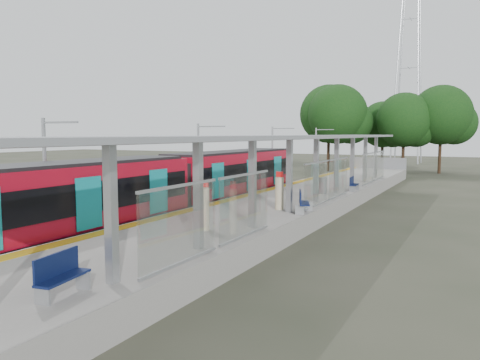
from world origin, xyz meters
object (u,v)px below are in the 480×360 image
(train, at_px, (169,185))
(litter_bin, at_px, (323,185))
(info_pillar_near, at_px, (204,208))
(bench_near, at_px, (60,274))
(bench_mid, at_px, (302,201))
(bench_far, at_px, (353,183))
(info_pillar_far, at_px, (279,193))

(train, bearing_deg, litter_bin, 54.61)
(info_pillar_near, bearing_deg, litter_bin, 71.38)
(bench_near, distance_m, bench_mid, 13.50)
(train, relative_size, bench_near, 18.07)
(train, height_order, litter_bin, train)
(bench_near, bearing_deg, train, 106.46)
(litter_bin, bearing_deg, bench_near, -89.12)
(bench_near, distance_m, bench_far, 23.17)
(bench_near, bearing_deg, litter_bin, 81.49)
(litter_bin, bearing_deg, info_pillar_near, -93.09)
(bench_mid, xyz_separation_m, info_pillar_far, (-1.34, 0.37, 0.26))
(bench_near, height_order, bench_mid, bench_mid)
(info_pillar_far, xyz_separation_m, litter_bin, (0.03, 6.95, -0.30))
(train, distance_m, bench_mid, 7.17)
(train, height_order, bench_far, train)
(bench_mid, height_order, litter_bin, bench_mid)
(litter_bin, bearing_deg, info_pillar_far, -90.25)
(litter_bin, bearing_deg, bench_far, 60.74)
(bench_far, height_order, info_pillar_far, info_pillar_far)
(info_pillar_near, xyz_separation_m, litter_bin, (0.70, 12.95, -0.34))
(bench_mid, bearing_deg, info_pillar_far, 142.60)
(bench_far, distance_m, litter_bin, 2.70)
(bench_near, xyz_separation_m, info_pillar_far, (-0.35, 13.84, 0.28))
(train, bearing_deg, bench_near, -64.14)
(bench_mid, bearing_deg, bench_far, 68.15)
(bench_near, height_order, litter_bin, litter_bin)
(info_pillar_near, distance_m, info_pillar_far, 6.04)
(bench_near, bearing_deg, info_pillar_far, 82.06)
(bench_mid, relative_size, bench_far, 1.15)
(train, xyz_separation_m, info_pillar_far, (5.77, 1.21, -0.24))
(info_pillar_near, relative_size, info_pillar_far, 1.04)
(train, xyz_separation_m, bench_near, (6.12, -12.63, -0.52))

